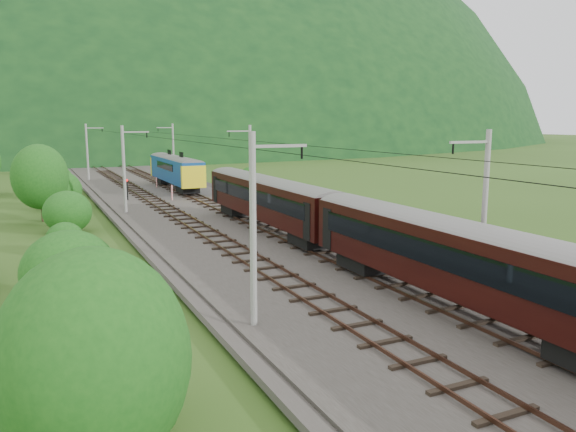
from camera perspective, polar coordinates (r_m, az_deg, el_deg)
name	(u,v)px	position (r m, az deg, el deg)	size (l,w,h in m)	color
ground	(378,310)	(26.77, 9.13, -9.46)	(600.00, 600.00, 0.00)	#2D4A17
railbed	(287,260)	(35.08, -0.10, -4.47)	(14.00, 220.00, 0.30)	#38332D
track_left	(251,260)	(34.11, -3.76, -4.52)	(2.40, 220.00, 0.27)	#513122
track_right	(321,253)	(36.08, 3.36, -3.73)	(2.40, 220.00, 0.27)	#513122
catenary_left	(125,167)	(53.63, -16.25, 4.76)	(2.54, 192.28, 8.00)	gray
catenary_right	(250,163)	(56.82, -3.93, 5.38)	(2.54, 192.28, 8.00)	gray
overhead_wires	(287,148)	(34.06, -0.10, 6.94)	(4.83, 198.00, 0.03)	black
mountain_main	(57,140)	(281.32, -22.40, 7.15)	(504.00, 360.00, 244.00)	#113316
train	(453,245)	(25.71, 16.45, -2.89)	(2.76, 109.87, 4.78)	black
hazard_post_near	(172,193)	(61.51, -11.71, 2.35)	(0.17, 0.17, 1.61)	red
hazard_post_far	(157,182)	(73.91, -13.21, 3.36)	(0.14, 0.14, 1.28)	red
signal	(127,188)	(62.65, -16.02, 2.77)	(0.25, 0.25, 2.24)	black
vegetation_left	(35,209)	(42.69, -24.29, 0.68)	(13.93, 147.49, 7.06)	#195115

